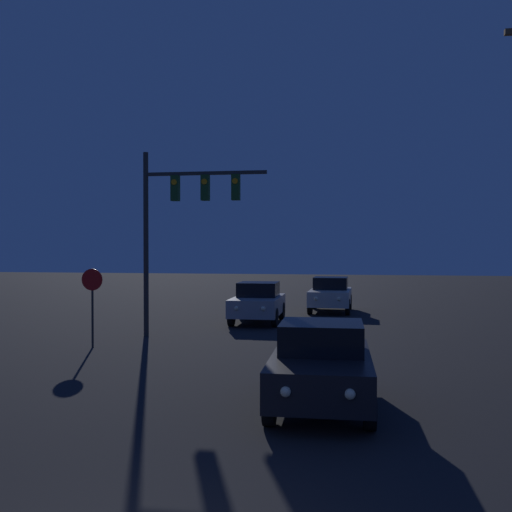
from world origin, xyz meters
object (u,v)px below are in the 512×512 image
traffic_signal_mast (179,211)px  car_far (330,294)px  car_mid (258,302)px  stop_sign (92,293)px  car_near (321,366)px

traffic_signal_mast → car_far: bearing=59.4°
car_mid → traffic_signal_mast: bearing=62.3°
car_far → stop_sign: 13.34m
car_near → traffic_signal_mast: 10.47m
car_mid → car_far: (2.91, 4.53, 0.00)m
car_near → car_far: 16.85m
car_near → traffic_signal_mast: traffic_signal_mast is taller
stop_sign → traffic_signal_mast: bearing=51.0°
car_near → stop_sign: (-7.45, 5.65, 0.89)m
car_far → car_near: bearing=93.3°
car_near → car_mid: bearing=-76.2°
traffic_signal_mast → car_near: bearing=-56.9°
car_near → stop_sign: bearing=-37.8°
car_mid → car_far: bearing=-122.4°
car_far → traffic_signal_mast: size_ratio=0.61×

